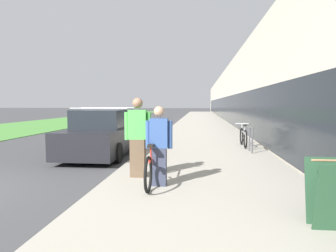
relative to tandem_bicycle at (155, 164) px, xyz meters
The scene contains 10 objects.
sidewalk_slab 19.72m from the tandem_bicycle, 86.89° to the left, with size 4.31×70.00×0.11m.
storefront_facade 28.96m from the tandem_bicycle, 73.39° to the left, with size 10.01×70.00×4.98m.
lawn_strip 26.52m from the tandem_bicycle, 116.69° to the left, with size 7.63×70.00×0.03m.
tandem_bicycle is the anchor object (origin of this frame).
person_rider 0.52m from the tandem_bicycle, 66.27° to the right, with size 0.53×0.21×1.56m.
person_bystander 0.76m from the tandem_bicycle, 139.90° to the left, with size 0.59×0.23×1.74m.
bike_rack_hoop 4.82m from the tandem_bicycle, 57.20° to the left, with size 0.05×0.60×0.84m.
cruiser_bike_nearest 5.96m from the tandem_bicycle, 64.61° to the left, with size 0.52×1.68×0.85m.
sandwich_board_sign 3.35m from the tandem_bicycle, 37.92° to the right, with size 0.56×0.56×0.90m.
parked_sedan_curbside 4.28m from the tandem_bicycle, 122.29° to the left, with size 1.88×4.34×1.59m.
Camera 1 is at (5.31, -4.74, 1.72)m, focal length 32.00 mm.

